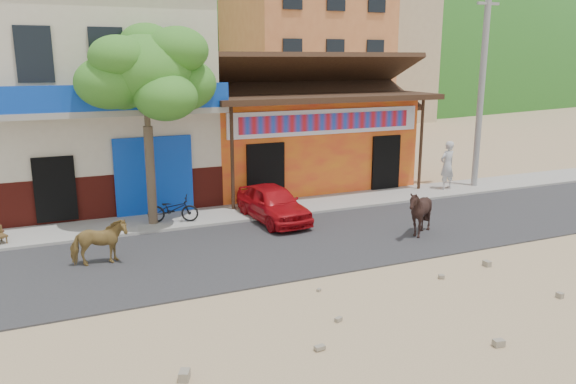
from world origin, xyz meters
name	(u,v)px	position (x,y,z in m)	size (l,w,h in m)	color
ground	(382,267)	(0.00, 0.00, 0.00)	(120.00, 120.00, 0.00)	#9E825B
road	(335,238)	(0.00, 2.50, 0.02)	(60.00, 5.00, 0.04)	#28282B
sidewalk	(287,208)	(0.00, 6.00, 0.06)	(60.00, 2.00, 0.12)	gray
dance_club	(293,140)	(2.00, 10.00, 1.80)	(8.00, 6.00, 3.60)	orange
cafe_building	(101,104)	(-5.50, 10.00, 3.50)	(7.00, 6.00, 7.00)	beige
apartment_front	(303,44)	(9.00, 24.00, 6.00)	(9.00, 9.00, 12.00)	#CC723F
apartment_rear	(370,59)	(18.00, 30.00, 5.00)	(8.00, 8.00, 10.00)	tan
hillside	(93,4)	(0.00, 70.00, 12.00)	(100.00, 40.00, 24.00)	#194C14
tree	(148,126)	(-4.60, 5.80, 3.12)	(3.00, 3.00, 6.00)	#2D721E
utility_pole	(482,84)	(8.20, 6.00, 4.12)	(0.24, 0.24, 8.00)	gray
cow_tan	(99,243)	(-6.45, 2.91, 0.62)	(0.62, 1.37, 1.16)	olive
cow_dark	(420,212)	(2.32, 1.67, 0.74)	(1.14, 1.28, 1.41)	black
red_car	(273,203)	(-1.00, 4.80, 0.62)	(1.37, 3.41, 1.16)	#AF0C13
scooter	(173,209)	(-4.00, 5.67, 0.53)	(0.54, 1.56, 0.82)	black
pedestrian	(447,165)	(6.76, 5.95, 1.06)	(0.68, 0.45, 1.88)	beige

